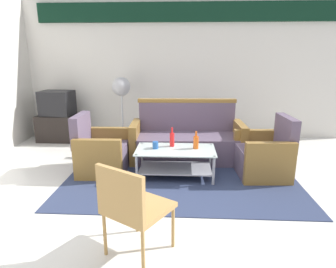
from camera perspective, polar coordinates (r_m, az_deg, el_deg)
ground_plane at (r=3.44m, az=2.88°, el=-13.95°), size 14.00×14.00×0.00m
wall_back at (r=6.06m, az=3.24°, el=13.33°), size 6.52×0.19×2.80m
rug at (r=4.20m, az=2.58°, el=-8.19°), size 3.18×2.21×0.01m
couch at (r=4.76m, az=3.76°, el=-1.37°), size 1.82×0.80×0.96m
armchair_left at (r=4.38m, az=-13.00°, el=-3.63°), size 0.72×0.78×0.85m
armchair_right at (r=4.36m, az=18.38°, el=-4.14°), size 0.74×0.80×0.85m
coffee_table at (r=4.09m, az=1.48°, el=-4.85°), size 1.10×0.60×0.40m
bottle_orange at (r=4.06m, az=5.51°, el=-1.57°), size 0.08×0.08×0.25m
bottle_red at (r=4.14m, az=0.80°, el=-1.03°), size 0.07×0.07×0.28m
cup at (r=4.06m, az=-2.49°, el=-2.20°), size 0.08×0.08×0.10m
tv_stand at (r=6.25m, az=-20.51°, el=1.17°), size 0.80×0.50×0.52m
television at (r=6.15m, az=-20.93°, el=5.69°), size 0.64×0.50×0.48m
pedestal_fan at (r=5.77m, az=-9.14°, el=8.47°), size 0.36×0.36×1.27m
wicker_chair at (r=2.46m, az=-7.18°, el=-13.53°), size 0.66×0.66×0.84m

